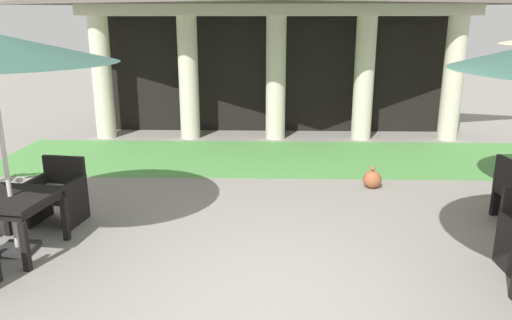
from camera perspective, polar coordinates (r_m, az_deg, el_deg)
The scene contains 6 objects.
ground_plane at distance 4.84m, azimuth 3.16°, elevation -17.28°, with size 60.00×60.00×0.00m, color gray.
background_pavilion at distance 11.41m, azimuth 2.42°, elevation 17.99°, with size 9.28×2.85×4.03m.
lawn_strip at distance 9.90m, azimuth 2.36°, elevation 0.29°, with size 11.08×2.79×0.01m, color #519347.
patio_table_mid_left at distance 6.36m, azimuth -26.71°, elevation -4.64°, with size 0.99×0.99×0.71m.
patio_chair_mid_left_north at distance 7.14m, azimuth -22.19°, elevation -3.70°, with size 0.70×0.66×0.87m.
terracotta_urn at distance 8.28m, azimuth 13.44°, elevation -2.19°, with size 0.30×0.30×0.37m.
Camera 1 is at (-0.14, -4.06, 2.63)m, focal length 34.18 mm.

